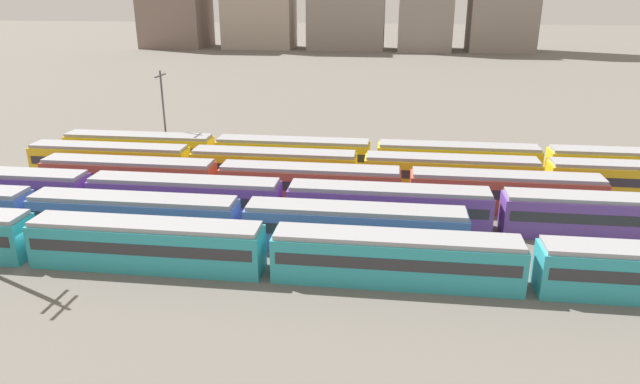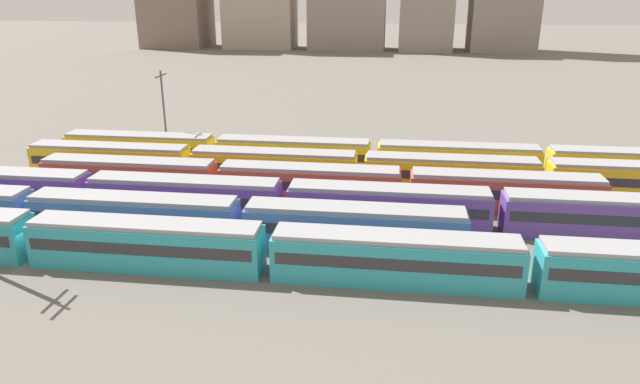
% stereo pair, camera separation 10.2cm
% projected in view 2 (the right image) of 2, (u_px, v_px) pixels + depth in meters
% --- Properties ---
extents(ground_plane, '(600.00, 600.00, 0.00)m').
position_uv_depth(ground_plane, '(106.00, 202.00, 57.77)').
color(ground_plane, '#666059').
extents(train_track_0, '(93.60, 3.06, 3.75)m').
position_uv_depth(train_track_0, '(395.00, 258.00, 41.46)').
color(train_track_0, teal).
rests_on(train_track_0, ground_plane).
extents(train_track_1, '(55.80, 3.06, 3.75)m').
position_uv_depth(train_track_1, '(134.00, 216.00, 49.03)').
color(train_track_1, '#4C70BC').
rests_on(train_track_1, ground_plane).
extents(train_track_2, '(112.50, 3.06, 3.75)m').
position_uv_depth(train_track_2, '(497.00, 211.00, 50.10)').
color(train_track_2, '#6B429E').
rests_on(train_track_2, ground_plane).
extents(train_track_3, '(55.80, 3.06, 3.75)m').
position_uv_depth(train_track_3, '(310.00, 184.00, 57.07)').
color(train_track_3, '#BC4C38').
rests_on(train_track_3, ground_plane).
extents(train_track_4, '(112.50, 3.06, 3.75)m').
position_uv_depth(train_track_4, '(544.00, 177.00, 59.04)').
color(train_track_4, yellow).
rests_on(train_track_4, ground_plane).
extents(train_track_5, '(93.60, 3.06, 3.75)m').
position_uv_depth(train_track_5, '(457.00, 160.00, 64.89)').
color(train_track_5, yellow).
rests_on(train_track_5, ground_plane).
extents(catenary_pole_1, '(0.24, 3.20, 10.94)m').
position_uv_depth(catenary_pole_1, '(164.00, 111.00, 70.47)').
color(catenary_pole_1, '#4C4C51').
rests_on(catenary_pole_1, ground_plane).
extents(distant_building_2, '(25.77, 15.17, 20.60)m').
position_uv_depth(distant_building_2, '(347.00, 18.00, 194.97)').
color(distant_building_2, gray).
rests_on(distant_building_2, ground_plane).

